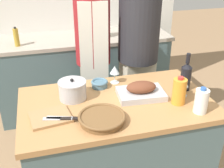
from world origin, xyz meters
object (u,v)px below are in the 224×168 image
object	(u,v)px
wine_bottle_green	(186,76)
knife_chef	(69,118)
wicker_basket	(102,118)
wine_glass_right	(115,71)
juice_jug	(179,91)
cutting_board	(50,117)
condiment_bottle_short	(16,37)
person_cook_aproned	(93,49)
milk_jug	(201,101)
stock_pot	(73,90)
wine_glass_left	(183,83)
mixing_bowl	(100,84)
roasting_pan	(141,91)
person_cook_guest	(138,47)
stand_mixer	(96,26)
condiment_bottle_tall	(147,25)
knife_paring	(58,119)

from	to	relation	value
wine_bottle_green	knife_chef	world-z (taller)	wine_bottle_green
wicker_basket	wine_glass_right	distance (m)	0.56
knife_chef	juice_jug	bearing A→B (deg)	1.56
cutting_board	condiment_bottle_short	bearing A→B (deg)	99.61
juice_jug	person_cook_aproned	xyz separation A→B (m)	(-0.41, 0.93, 0.02)
wicker_basket	cutting_board	distance (m)	0.34
milk_jug	stock_pot	bearing A→B (deg)	153.02
wine_bottle_green	cutting_board	bearing A→B (deg)	-172.56
wine_bottle_green	wine_glass_right	world-z (taller)	wine_bottle_green
wine_glass_left	condiment_bottle_short	world-z (taller)	condiment_bottle_short
wicker_basket	mixing_bowl	bearing A→B (deg)	79.00
roasting_pan	person_cook_guest	bearing A→B (deg)	71.97
juice_jug	wine_glass_left	bearing A→B (deg)	48.59
wicker_basket	stand_mixer	xyz separation A→B (m)	(0.30, 1.53, 0.15)
wine_bottle_green	person_cook_aproned	distance (m)	0.93
roasting_pan	cutting_board	world-z (taller)	roasting_pan
person_cook_aproned	stock_pot	bearing A→B (deg)	-104.90
wine_glass_right	stand_mixer	bearing A→B (deg)	85.68
stock_pot	mixing_bowl	bearing A→B (deg)	27.96
wine_glass_right	condiment_bottle_tall	size ratio (longest dim) A/B	0.71
wicker_basket	wine_glass_right	size ratio (longest dim) A/B	2.08
juice_jug	knife_paring	distance (m)	0.83
cutting_board	wine_bottle_green	world-z (taller)	wine_bottle_green
cutting_board	stand_mixer	distance (m)	1.54
roasting_pan	person_cook_aproned	world-z (taller)	person_cook_aproned
stock_pot	wine_glass_right	size ratio (longest dim) A/B	1.39
condiment_bottle_short	wine_glass_left	bearing A→B (deg)	-48.22
knife_chef	knife_paring	distance (m)	0.07
knife_paring	condiment_bottle_tall	distance (m)	1.90
wine_bottle_green	juice_jug	bearing A→B (deg)	-129.25
milk_jug	wine_glass_left	size ratio (longest dim) A/B	1.31
milk_jug	condiment_bottle_short	bearing A→B (deg)	127.52
wine_bottle_green	person_cook_guest	world-z (taller)	person_cook_guest
cutting_board	mixing_bowl	distance (m)	0.52
condiment_bottle_short	juice_jug	bearing A→B (deg)	-51.96
person_cook_guest	mixing_bowl	bearing A→B (deg)	-142.06
stock_pot	person_cook_guest	world-z (taller)	person_cook_guest
wicker_basket	stand_mixer	world-z (taller)	stand_mixer
wine_bottle_green	milk_jug	bearing A→B (deg)	-99.90
juice_jug	mixing_bowl	bearing A→B (deg)	141.53
wine_glass_right	knife_paring	xyz separation A→B (m)	(-0.49, -0.43, -0.09)
wine_glass_left	knife_chef	bearing A→B (deg)	-172.59
milk_jug	person_cook_guest	size ratio (longest dim) A/B	0.10
knife_paring	stand_mixer	size ratio (longest dim) A/B	0.52
roasting_pan	mixing_bowl	xyz separation A→B (m)	(-0.26, 0.22, -0.02)
cutting_board	knife_paring	size ratio (longest dim) A/B	1.55
person_cook_guest	juice_jug	bearing A→B (deg)	-95.97
wicker_basket	milk_jug	bearing A→B (deg)	-4.93
wine_bottle_green	stand_mixer	world-z (taller)	stand_mixer
wine_glass_left	person_cook_guest	bearing A→B (deg)	95.72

